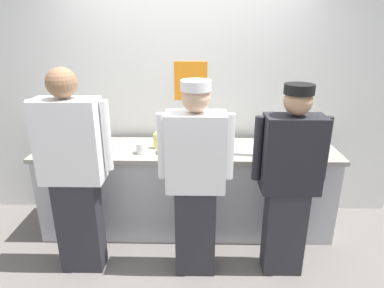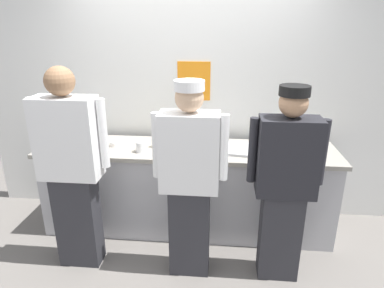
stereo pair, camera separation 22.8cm
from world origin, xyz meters
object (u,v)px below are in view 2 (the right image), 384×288
object	(u,v)px
squeeze_bottle_primary	(93,142)
squeeze_bottle_secondary	(157,139)
chef_far_right	(285,183)
mixing_bowl_steel	(83,138)
sheet_tray	(231,148)
ramekin_green_sauce	(313,152)
plate_stack_front	(171,148)
ramekin_yellow_sauce	(303,145)
deli_cup	(141,147)
chefs_knife	(276,148)
ramekin_red_sauce	(114,143)
chef_center	(190,178)
chef_near_left	(71,167)

from	to	relation	value
squeeze_bottle_primary	squeeze_bottle_secondary	xyz separation A→B (m)	(0.58, 0.17, -0.01)
chef_far_right	mixing_bowl_steel	distance (m)	2.01
sheet_tray	ramekin_green_sauce	distance (m)	0.77
squeeze_bottle_primary	squeeze_bottle_secondary	world-z (taller)	squeeze_bottle_primary
sheet_tray	squeeze_bottle_secondary	size ratio (longest dim) A/B	2.57
plate_stack_front	ramekin_yellow_sauce	size ratio (longest dim) A/B	2.61
plate_stack_front	ramekin_green_sauce	bearing A→B (deg)	2.95
ramekin_yellow_sauce	deli_cup	xyz separation A→B (m)	(-1.56, -0.27, 0.03)
squeeze_bottle_primary	ramekin_yellow_sauce	distance (m)	2.02
chef_far_right	chefs_knife	bearing A→B (deg)	88.24
plate_stack_front	ramekin_red_sauce	bearing A→B (deg)	169.58
mixing_bowl_steel	chefs_knife	distance (m)	1.92
chef_center	mixing_bowl_steel	bearing A→B (deg)	149.53
chefs_knife	ramekin_red_sauce	bearing A→B (deg)	-177.30
squeeze_bottle_secondary	deli_cup	distance (m)	0.20
sheet_tray	deli_cup	xyz separation A→B (m)	(-0.85, -0.14, 0.04)
plate_stack_front	ramekin_red_sauce	size ratio (longest dim) A/B	2.47
chef_near_left	chefs_knife	xyz separation A→B (m)	(1.75, 0.69, -0.03)
chef_near_left	chef_center	bearing A→B (deg)	-1.23
deli_cup	chefs_knife	world-z (taller)	deli_cup
chefs_knife	chef_far_right	bearing A→B (deg)	-91.76
chef_far_right	plate_stack_front	world-z (taller)	chef_far_right
plate_stack_front	ramekin_red_sauce	distance (m)	0.59
squeeze_bottle_secondary	ramekin_yellow_sauce	size ratio (longest dim) A/B	1.99
plate_stack_front	squeeze_bottle_secondary	distance (m)	0.19
mixing_bowl_steel	deli_cup	world-z (taller)	mixing_bowl_steel
chef_center	ramekin_yellow_sauce	size ratio (longest dim) A/B	18.12
chef_center	squeeze_bottle_primary	bearing A→B (deg)	153.72
ramekin_yellow_sauce	ramekin_red_sauce	bearing A→B (deg)	-175.97
chef_far_right	plate_stack_front	distance (m)	1.11
ramekin_red_sauce	chefs_knife	distance (m)	1.59
mixing_bowl_steel	ramekin_red_sauce	size ratio (longest dim) A/B	3.91
chef_near_left	chefs_knife	bearing A→B (deg)	21.64
chef_far_right	plate_stack_front	bearing A→B (deg)	152.33
ramekin_yellow_sauce	chef_center	bearing A→B (deg)	-143.46
ramekin_red_sauce	chefs_knife	bearing A→B (deg)	2.70
mixing_bowl_steel	ramekin_yellow_sauce	bearing A→B (deg)	2.50
chef_near_left	deli_cup	bearing A→B (deg)	46.20
chef_near_left	ramekin_yellow_sauce	distance (m)	2.15
ramekin_green_sauce	ramekin_yellow_sauce	distance (m)	0.18
chef_center	plate_stack_front	bearing A→B (deg)	113.76
plate_stack_front	mixing_bowl_steel	size ratio (longest dim) A/B	0.63
chef_far_right	deli_cup	xyz separation A→B (m)	(-1.26, 0.48, 0.07)
deli_cup	chef_center	bearing A→B (deg)	-44.24
squeeze_bottle_primary	chefs_knife	bearing A→B (deg)	7.91
chef_center	squeeze_bottle_primary	world-z (taller)	chef_center
sheet_tray	chef_near_left	bearing A→B (deg)	-154.62
plate_stack_front	ramekin_yellow_sauce	bearing A→B (deg)	10.55
chef_far_right	squeeze_bottle_secondary	distance (m)	1.30
plate_stack_front	chefs_knife	xyz separation A→B (m)	(1.00, 0.18, -0.04)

